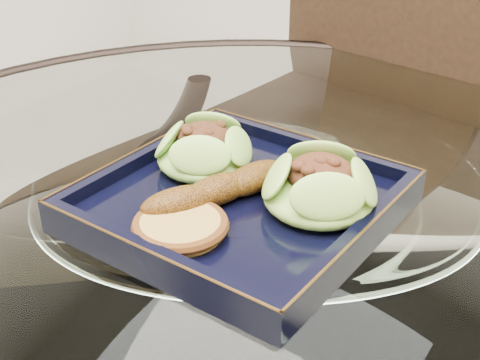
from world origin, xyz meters
The scene contains 7 objects.
dining_table centered at (0.00, 0.00, 0.60)m, with size 1.13×1.13×0.77m.
dining_chair centered at (-0.10, 0.41, 0.50)m, with size 0.43×0.43×0.89m.
navy_plate centered at (-0.01, -0.01, 0.77)m, with size 0.27×0.27×0.02m, color black.
lettuce_wrap_left centered at (-0.08, 0.02, 0.80)m, with size 0.10×0.10×0.04m, color #51912A.
lettuce_wrap_right centered at (0.06, 0.01, 0.80)m, with size 0.11×0.11×0.04m, color olive.
roasted_plantain centered at (-0.03, -0.03, 0.80)m, with size 0.15×0.03×0.03m, color #61350A.
crumb_patty centered at (-0.02, -0.09, 0.79)m, with size 0.08×0.08×0.01m, color #A88138.
Camera 1 is at (0.30, -0.48, 1.12)m, focal length 50.00 mm.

